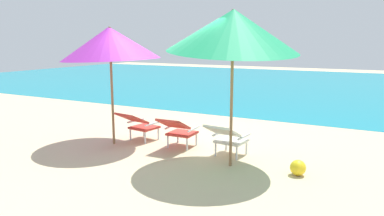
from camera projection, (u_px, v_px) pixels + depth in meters
The scene contains 8 objects.
ground_plane at pixel (250, 113), 11.06m from camera, with size 40.00×40.00×0.00m, color #CCB78E.
ocean_band at pixel (303, 85), 18.14m from camera, with size 40.00×18.00×0.01m, color teal.
lounge_chair_left at pixel (139, 123), 7.78m from camera, with size 0.66×0.94×0.68m.
lounge_chair_center at pixel (178, 129), 7.26m from camera, with size 0.56×0.88×0.68m.
lounge_chair_right at pixel (227, 137), 6.70m from camera, with size 0.62×0.92×0.68m.
beach_umbrella_left at pixel (110, 43), 7.31m from camera, with size 2.72×2.71×2.46m.
beach_umbrella_right at pixel (233, 31), 5.92m from camera, with size 3.12×3.13×2.75m.
beach_ball at pixel (298, 168), 5.85m from camera, with size 0.26×0.26×0.26m, color yellow.
Camera 1 is at (3.51, -6.42, 2.13)m, focal length 34.06 mm.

